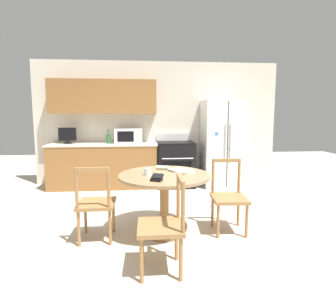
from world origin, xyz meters
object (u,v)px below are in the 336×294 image
oven_range (176,163)px  microwave (129,136)px  dining_chair_near (163,226)px  dining_chair_left (96,204)px  dining_chair_right (229,197)px  countertop_tv (67,135)px  refrigerator (222,143)px  counter_bottle (108,138)px  wallet (157,178)px  candle_glass (148,172)px

oven_range → microwave: 1.13m
dining_chair_near → oven_range: bearing=-8.4°
dining_chair_left → microwave: bearing=84.1°
microwave → dining_chair_near: microwave is taller
dining_chair_right → dining_chair_left: size_ratio=1.00×
countertop_tv → dining_chair_left: (0.98, -2.40, -0.64)m
refrigerator → dining_chair_right: refrigerator is taller
dining_chair_near → dining_chair_left: bearing=47.6°
countertop_tv → dining_chair_right: bearing=-41.3°
oven_range → dining_chair_near: (-0.47, -3.02, -0.03)m
counter_bottle → wallet: counter_bottle is taller
counter_bottle → wallet: (0.86, -2.53, -0.23)m
oven_range → dining_chair_near: bearing=-98.8°
microwave → countertop_tv: size_ratio=1.61×
dining_chair_left → candle_glass: bearing=7.5°
oven_range → wallet: 2.59m
countertop_tv → counter_bottle: 0.82m
refrigerator → countertop_tv: bearing=178.3°
refrigerator → wallet: (-1.48, -2.49, -0.11)m
dining_chair_near → wallet: dining_chair_near is taller
counter_bottle → refrigerator: bearing=-1.0°
oven_range → microwave: bearing=175.8°
countertop_tv → dining_chair_near: countertop_tv is taller
countertop_tv → dining_chair_right: size_ratio=0.38×
countertop_tv → dining_chair_near: bearing=-60.9°
dining_chair_near → dining_chair_left: same height
dining_chair_left → wallet: size_ratio=5.57×
refrigerator → dining_chair_right: (-0.57, -2.19, -0.45)m
refrigerator → dining_chair_near: size_ratio=1.97×
dining_chair_right → dining_chair_near: bearing=45.8°
dining_chair_right → candle_glass: (-1.02, -0.03, 0.35)m
dining_chair_right → oven_range: bearing=-75.8°
refrigerator → oven_range: bearing=178.4°
refrigerator → counter_bottle: 2.35m
refrigerator → dining_chair_left: (-2.19, -2.30, -0.45)m
candle_glass → countertop_tv: bearing=124.3°
dining_chair_near → dining_chair_left: 1.01m
dining_chair_right → wallet: (-0.92, -0.30, 0.34)m
dining_chair_right → dining_chair_left: 1.62m
wallet → dining_chair_near: bearing=-86.0°
counter_bottle → dining_chair_right: 2.91m
countertop_tv → candle_glass: size_ratio=3.90×
oven_range → dining_chair_right: (0.41, -2.22, -0.03)m
refrigerator → countertop_tv: 3.17m
refrigerator → candle_glass: 2.73m
oven_range → candle_glass: (-0.60, -2.25, 0.32)m
oven_range → wallet: oven_range is taller
refrigerator → oven_range: size_ratio=1.64×
dining_chair_near → candle_glass: size_ratio=10.27×
dining_chair_right → dining_chair_near: (-0.88, -0.80, 0.00)m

